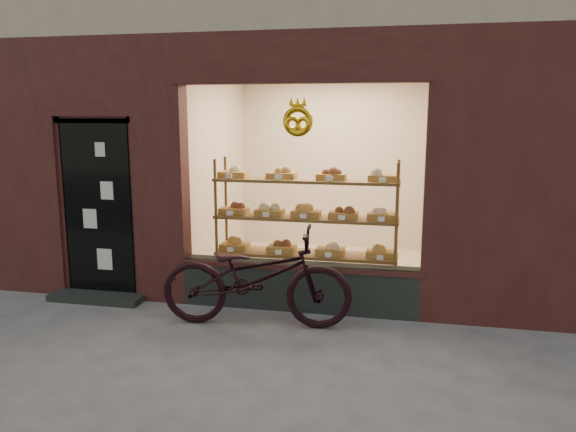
# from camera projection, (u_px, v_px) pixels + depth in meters

# --- Properties ---
(ground) EXTENTS (90.00, 90.00, 0.00)m
(ground) POSITION_uv_depth(u_px,v_px,m) (195.00, 394.00, 4.56)
(ground) COLOR #49494E
(display_shelf) EXTENTS (2.20, 0.45, 1.70)m
(display_shelf) POSITION_uv_depth(u_px,v_px,m) (306.00, 228.00, 6.75)
(display_shelf) COLOR brown
(display_shelf) RESTS_ON ground
(bicycle) EXTENTS (2.08, 0.90, 1.06)m
(bicycle) POSITION_uv_depth(u_px,v_px,m) (256.00, 277.00, 5.92)
(bicycle) COLOR black
(bicycle) RESTS_ON ground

